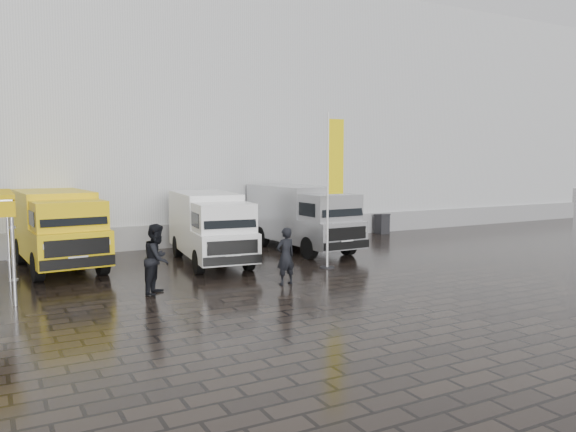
% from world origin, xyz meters
% --- Properties ---
extents(ground, '(120.00, 120.00, 0.00)m').
position_xyz_m(ground, '(0.00, 0.00, 0.00)').
color(ground, black).
rests_on(ground, ground).
extents(exhibition_hall, '(44.00, 16.00, 12.00)m').
position_xyz_m(exhibition_hall, '(2.00, 16.00, 6.00)').
color(exhibition_hall, silver).
rests_on(exhibition_hall, ground).
extents(hall_plinth, '(44.00, 0.15, 1.00)m').
position_xyz_m(hall_plinth, '(2.00, 7.95, 0.50)').
color(hall_plinth, gray).
rests_on(hall_plinth, ground).
extents(van_yellow, '(2.64, 5.89, 2.65)m').
position_xyz_m(van_yellow, '(-7.46, 5.14, 1.32)').
color(van_yellow, yellow).
rests_on(van_yellow, ground).
extents(van_white, '(2.58, 5.99, 2.52)m').
position_xyz_m(van_white, '(-2.50, 3.77, 1.26)').
color(van_white, white).
rests_on(van_white, ground).
extents(van_silver, '(2.27, 6.19, 2.65)m').
position_xyz_m(van_silver, '(1.87, 4.70, 1.32)').
color(van_silver, '#BBBDC0').
rests_on(van_silver, ground).
extents(flagpole, '(0.88, 0.50, 5.32)m').
position_xyz_m(flagpole, '(0.90, 0.93, 2.99)').
color(flagpole, black).
rests_on(flagpole, ground).
extents(wheelie_bin, '(0.64, 0.64, 1.00)m').
position_xyz_m(wheelie_bin, '(8.08, 7.39, 0.50)').
color(wheelie_bin, black).
rests_on(wheelie_bin, ground).
extents(person_front, '(0.68, 0.49, 1.72)m').
position_xyz_m(person_front, '(-1.79, -0.70, 0.86)').
color(person_front, black).
rests_on(person_front, ground).
extents(person_tent, '(1.16, 1.21, 1.96)m').
position_xyz_m(person_tent, '(-5.46, 0.00, 0.98)').
color(person_tent, black).
rests_on(person_tent, ground).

